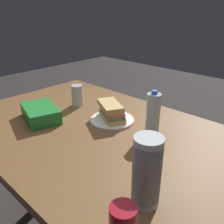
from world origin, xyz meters
TOP-DOWN VIEW (x-y plane):
  - dining_table at (0.00, 0.00)m, footprint 1.41×0.93m
  - paper_plate at (-0.01, -0.12)m, footprint 0.22×0.22m
  - sandwich at (-0.00, -0.12)m, footprint 0.21×0.16m
  - chip_bag at (0.27, 0.12)m, footprint 0.26×0.21m
  - water_bottle_tall at (-0.22, -0.16)m, footprint 0.06×0.06m
  - plastic_cup_stack at (-0.46, 0.22)m, footprint 0.08×0.08m
  - soda_can_silver at (0.29, -0.13)m, footprint 0.07×0.07m

SIDE VIEW (x-z plane):
  - dining_table at x=0.00m, z-range 0.28..1.02m
  - paper_plate at x=-0.01m, z-range 0.75..0.76m
  - chip_bag at x=0.27m, z-range 0.75..0.82m
  - sandwich at x=0.00m, z-range 0.76..0.84m
  - soda_can_silver at x=0.29m, z-range 0.75..0.87m
  - water_bottle_tall at x=-0.22m, z-range 0.74..0.94m
  - plastic_cup_stack at x=-0.46m, z-range 0.75..0.97m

